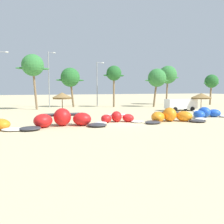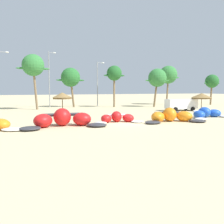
{
  "view_description": "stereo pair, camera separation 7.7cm",
  "coord_description": "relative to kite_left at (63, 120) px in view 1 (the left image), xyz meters",
  "views": [
    {
      "loc": [
        -10.25,
        -21.35,
        3.42
      ],
      "look_at": [
        -0.76,
        2.0,
        1.0
      ],
      "focal_mm": 38.1,
      "sensor_mm": 36.0,
      "label": 1
    },
    {
      "loc": [
        -10.18,
        -21.37,
        3.42
      ],
      "look_at": [
        -0.76,
        2.0,
        1.0
      ],
      "focal_mm": 38.1,
      "sensor_mm": 36.0,
      "label": 2
    }
  ],
  "objects": [
    {
      "name": "kite_center",
      "position": [
        11.19,
        -1.06,
        -0.07
      ],
      "size": [
        6.97,
        3.78,
        1.47
      ],
      "color": "#333338",
      "rests_on": "ground"
    },
    {
      "name": "kite_left",
      "position": [
        0.0,
        0.0,
        0.0
      ],
      "size": [
        8.08,
        3.77,
        1.66
      ],
      "color": "#333338",
      "rests_on": "ground"
    },
    {
      "name": "lamppost_east_center",
      "position": [
        11.35,
        23.55,
        4.29
      ],
      "size": [
        1.58,
        0.24,
        8.82
      ],
      "color": "gray",
      "rests_on": "ground"
    },
    {
      "name": "lamppost_west_center",
      "position": [
        2.03,
        24.32,
        5.06
      ],
      "size": [
        1.46,
        0.24,
        10.38
      ],
      "color": "gray",
      "rests_on": "ground"
    },
    {
      "name": "palm_right",
      "position": [
        36.26,
        18.84,
        4.47
      ],
      "size": [
        4.41,
        2.94,
        6.66
      ],
      "color": "brown",
      "rests_on": "ground"
    },
    {
      "name": "parked_van",
      "position": [
        20.33,
        9.15,
        0.46
      ],
      "size": [
        5.06,
        2.77,
        1.84
      ],
      "color": "white",
      "rests_on": "ground"
    },
    {
      "name": "palm_left",
      "position": [
        -1.15,
        19.98,
        6.67
      ],
      "size": [
        5.41,
        3.61,
        9.19
      ],
      "color": "#7F6647",
      "rests_on": "ground"
    },
    {
      "name": "kite_left_of_center",
      "position": [
        5.74,
        0.66,
        -0.2
      ],
      "size": [
        5.37,
        2.81,
        1.13
      ],
      "color": "white",
      "rests_on": "ground"
    },
    {
      "name": "beach_umbrella_near_van",
      "position": [
        1.44,
        8.19,
        1.97
      ],
      "size": [
        2.45,
        2.45,
        3.02
      ],
      "color": "brown",
      "rests_on": "ground"
    },
    {
      "name": "ground_plane",
      "position": [
        6.27,
        -0.45,
        -0.64
      ],
      "size": [
        260.0,
        260.0,
        0.0
      ],
      "primitive_type": "plane",
      "color": "beige"
    },
    {
      "name": "palm_right_of_gap",
      "position": [
        27.64,
        22.97,
        5.94
      ],
      "size": [
        5.95,
        3.97,
        8.62
      ],
      "color": "brown",
      "rests_on": "ground"
    },
    {
      "name": "palm_center_left",
      "position": [
        13.49,
        20.25,
        5.7
      ],
      "size": [
        4.3,
        2.86,
        7.89
      ],
      "color": "#7F6647",
      "rests_on": "ground"
    },
    {
      "name": "palm_left_of_gap",
      "position": [
        5.79,
        23.36,
        4.99
      ],
      "size": [
        5.44,
        3.62,
        7.5
      ],
      "color": "brown",
      "rests_on": "ground"
    },
    {
      "name": "kite_right_of_center",
      "position": [
        17.39,
        0.34,
        -0.15
      ],
      "size": [
        6.52,
        3.61,
        1.26
      ],
      "color": "white",
      "rests_on": "ground"
    },
    {
      "name": "palm_center_right",
      "position": [
        21.43,
        17.69,
        4.93
      ],
      "size": [
        5.28,
        3.52,
        7.38
      ],
      "color": "brown",
      "rests_on": "ground"
    },
    {
      "name": "beach_umbrella_middle",
      "position": [
        23.23,
        7.67,
        1.72
      ],
      "size": [
        3.16,
        3.16,
        2.81
      ],
      "color": "brown",
      "rests_on": "ground"
    }
  ]
}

